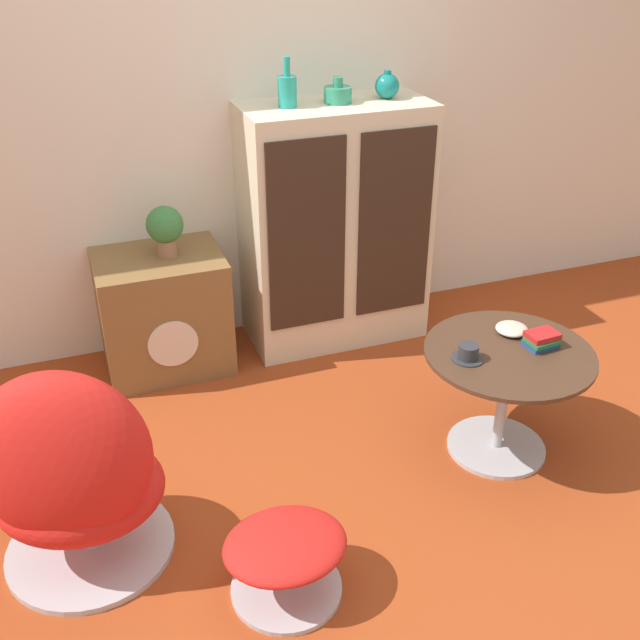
% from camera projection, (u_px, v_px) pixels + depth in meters
% --- Properties ---
extents(ground_plane, '(12.00, 12.00, 0.00)m').
position_uv_depth(ground_plane, '(359.00, 523.00, 2.82)').
color(ground_plane, '#9E3D19').
extents(wall_back, '(6.40, 0.06, 2.60)m').
position_uv_depth(wall_back, '(232.00, 83.00, 3.51)').
color(wall_back, silver).
rests_on(wall_back, ground_plane).
extents(sideboard, '(0.90, 0.45, 1.23)m').
position_uv_depth(sideboard, '(335.00, 226.00, 3.77)').
color(sideboard, beige).
rests_on(sideboard, ground_plane).
extents(tv_console, '(0.60, 0.48, 0.59)m').
position_uv_depth(tv_console, '(163.00, 312.00, 3.65)').
color(tv_console, brown).
rests_on(tv_console, ground_plane).
extents(egg_chair, '(0.71, 0.68, 0.83)m').
position_uv_depth(egg_chair, '(72.00, 477.00, 2.47)').
color(egg_chair, '#B7B7BC').
rests_on(egg_chair, ground_plane).
extents(ottoman, '(0.41, 0.38, 0.26)m').
position_uv_depth(ottoman, '(285.00, 553.00, 2.46)').
color(ottoman, '#B7B7BC').
rests_on(ottoman, ground_plane).
extents(coffee_table, '(0.68, 0.68, 0.49)m').
position_uv_depth(coffee_table, '(505.00, 383.00, 3.04)').
color(coffee_table, '#B7B7BC').
rests_on(coffee_table, ground_plane).
extents(vase_leftmost, '(0.09, 0.09, 0.22)m').
position_uv_depth(vase_leftmost, '(287.00, 90.00, 3.37)').
color(vase_leftmost, teal).
rests_on(vase_leftmost, sideboard).
extents(vase_inner_left, '(0.13, 0.13, 0.12)m').
position_uv_depth(vase_inner_left, '(338.00, 94.00, 3.46)').
color(vase_inner_left, '#2D8E6B').
rests_on(vase_inner_left, sideboard).
extents(vase_inner_right, '(0.12, 0.12, 0.13)m').
position_uv_depth(vase_inner_right, '(387.00, 86.00, 3.52)').
color(vase_inner_right, '#147A75').
rests_on(vase_inner_right, sideboard).
extents(potted_plant, '(0.17, 0.17, 0.24)m').
position_uv_depth(potted_plant, '(165.00, 227.00, 3.45)').
color(potted_plant, '#996B4C').
rests_on(potted_plant, tv_console).
extents(teacup, '(0.13, 0.13, 0.06)m').
position_uv_depth(teacup, '(468.00, 353.00, 2.90)').
color(teacup, '#2D2D33').
rests_on(teacup, coffee_table).
extents(book_stack, '(0.13, 0.11, 0.06)m').
position_uv_depth(book_stack, '(542.00, 340.00, 2.98)').
color(book_stack, '#1E478C').
rests_on(book_stack, coffee_table).
extents(bowl, '(0.13, 0.13, 0.04)m').
position_uv_depth(bowl, '(512.00, 329.00, 3.08)').
color(bowl, beige).
rests_on(bowl, coffee_table).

